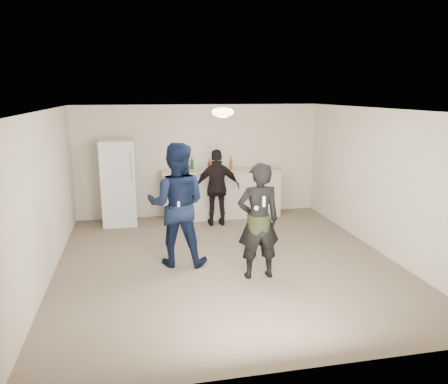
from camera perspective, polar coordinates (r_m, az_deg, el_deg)
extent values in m
plane|color=#6B5B4C|center=(7.38, 0.32, -9.08)|extent=(6.00, 6.00, 0.00)
plane|color=silver|center=(6.85, 0.35, 10.70)|extent=(6.00, 6.00, 0.00)
plane|color=beige|center=(9.92, -3.30, 4.10)|extent=(6.00, 0.00, 6.00)
plane|color=beige|center=(4.24, 8.91, -8.15)|extent=(6.00, 0.00, 6.00)
plane|color=beige|center=(6.99, -22.30, -0.58)|extent=(0.00, 6.00, 6.00)
plane|color=beige|center=(8.04, 19.89, 1.27)|extent=(0.00, 6.00, 6.00)
cube|color=beige|center=(9.81, -0.28, -0.28)|extent=(2.60, 0.56, 1.05)
cube|color=#C1B196|center=(9.70, -0.29, 2.85)|extent=(2.68, 0.64, 0.04)
cube|color=white|center=(9.49, -13.60, 1.21)|extent=(0.70, 0.70, 1.80)
cylinder|color=silver|center=(9.05, -12.02, 3.31)|extent=(0.02, 0.02, 0.60)
ellipsoid|color=white|center=(7.15, -0.17, 10.39)|extent=(0.36, 0.36, 0.16)
cylinder|color=#B9BABE|center=(9.47, -5.75, 3.18)|extent=(0.08, 0.08, 0.17)
imported|color=#101F45|center=(7.05, -6.18, -1.65)|extent=(1.13, 0.97, 2.00)
imported|color=black|center=(6.54, 4.52, -3.81)|extent=(0.65, 0.43, 1.77)
cylinder|color=#2C391A|center=(6.55, 4.51, -4.11)|extent=(0.34, 0.34, 0.28)
imported|color=black|center=(9.15, -0.86, 0.57)|extent=(0.97, 0.44, 1.62)
cube|color=white|center=(6.77, -5.96, -1.83)|extent=(0.04, 0.04, 0.15)
sphere|color=white|center=(6.83, -4.97, -2.29)|extent=(0.07, 0.07, 0.07)
cube|color=white|center=(6.22, 5.22, -1.24)|extent=(0.04, 0.04, 0.15)
sphere|color=silver|center=(6.24, 4.24, -2.11)|extent=(0.07, 0.07, 0.07)
cylinder|color=#185017|center=(9.75, -4.20, 3.59)|extent=(0.07, 0.07, 0.20)
cylinder|color=maroon|center=(9.48, -1.93, 3.33)|extent=(0.08, 0.08, 0.20)
cylinder|color=silver|center=(9.71, -5.58, 3.47)|extent=(0.07, 0.07, 0.18)
cylinder|color=#9B4E16|center=(9.65, 0.89, 3.62)|extent=(0.07, 0.07, 0.23)
cylinder|color=#124022|center=(9.69, -5.52, 3.75)|extent=(0.06, 0.06, 0.28)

